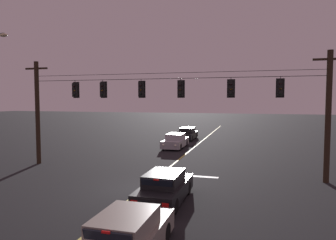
# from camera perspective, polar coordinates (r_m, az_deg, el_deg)

# --- Properties ---
(ground_plane) EXTENTS (180.00, 180.00, 0.00)m
(ground_plane) POSITION_cam_1_polar(r_m,az_deg,el_deg) (16.33, -4.99, -12.85)
(ground_plane) COLOR black
(lane_centre_stripe) EXTENTS (0.14, 60.00, 0.01)m
(lane_centre_stripe) POSITION_cam_1_polar(r_m,az_deg,el_deg) (25.82, 3.01, -6.62)
(lane_centre_stripe) COLOR #D1C64C
(lane_centre_stripe) RESTS_ON ground
(stop_bar_paint) EXTENTS (3.40, 0.36, 0.01)m
(stop_bar_paint) POSITION_cam_1_polar(r_m,az_deg,el_deg) (19.12, 4.27, -10.35)
(stop_bar_paint) COLOR silver
(stop_bar_paint) RESTS_ON ground
(signal_span_assembly) EXTENTS (20.93, 0.32, 7.42)m
(signal_span_assembly) POSITION_cam_1_polar(r_m,az_deg,el_deg) (19.60, -0.79, 1.43)
(signal_span_assembly) COLOR #2D2116
(signal_span_assembly) RESTS_ON ground
(traffic_light_leftmost) EXTENTS (0.48, 0.41, 1.22)m
(traffic_light_leftmost) POSITION_cam_1_polar(r_m,az_deg,el_deg) (22.26, -16.97, 5.41)
(traffic_light_leftmost) COLOR black
(traffic_light_left_inner) EXTENTS (0.48, 0.41, 1.22)m
(traffic_light_left_inner) POSITION_cam_1_polar(r_m,az_deg,el_deg) (21.19, -12.09, 5.58)
(traffic_light_left_inner) COLOR black
(traffic_light_centre) EXTENTS (0.48, 0.41, 1.22)m
(traffic_light_centre) POSITION_cam_1_polar(r_m,az_deg,el_deg) (20.06, -5.05, 5.75)
(traffic_light_centre) COLOR black
(traffic_light_right_inner) EXTENTS (0.48, 0.41, 1.22)m
(traffic_light_right_inner) POSITION_cam_1_polar(r_m,az_deg,el_deg) (19.29, 2.35, 5.84)
(traffic_light_right_inner) COLOR black
(traffic_light_rightmost) EXTENTS (0.48, 0.41, 1.22)m
(traffic_light_rightmost) POSITION_cam_1_polar(r_m,az_deg,el_deg) (18.82, 11.64, 5.81)
(traffic_light_rightmost) COLOR black
(traffic_light_far_right) EXTENTS (0.48, 0.41, 1.22)m
(traffic_light_far_right) POSITION_cam_1_polar(r_m,az_deg,el_deg) (18.83, 20.23, 5.65)
(traffic_light_far_right) COLOR black
(car_waiting_near_lane) EXTENTS (1.80, 4.33, 1.39)m
(car_waiting_near_lane) POSITION_cam_1_polar(r_m,az_deg,el_deg) (14.33, -0.63, -12.53)
(car_waiting_near_lane) COLOR black
(car_waiting_near_lane) RESTS_ON ground
(car_oncoming_lead) EXTENTS (1.80, 4.42, 1.39)m
(car_oncoming_lead) POSITION_cam_1_polar(r_m,az_deg,el_deg) (29.74, 1.35, -3.97)
(car_oncoming_lead) COLOR #A5A5AD
(car_oncoming_lead) RESTS_ON ground
(car_oncoming_trailing) EXTENTS (1.80, 4.42, 1.39)m
(car_oncoming_trailing) POSITION_cam_1_polar(r_m,az_deg,el_deg) (36.02, 3.62, -2.61)
(car_oncoming_trailing) COLOR black
(car_oncoming_trailing) RESTS_ON ground
(car_waiting_second_near) EXTENTS (1.80, 4.33, 1.39)m
(car_waiting_second_near) POSITION_cam_1_polar(r_m,az_deg,el_deg) (9.67, -7.82, -20.90)
(car_waiting_second_near) COLOR gray
(car_waiting_second_near) RESTS_ON ground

